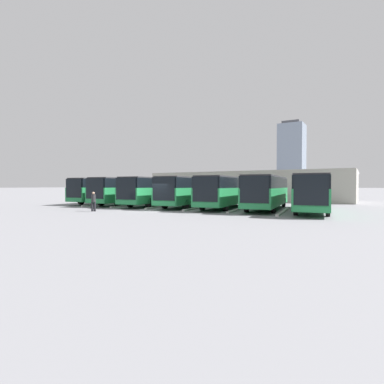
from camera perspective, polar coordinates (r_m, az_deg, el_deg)
The scene contains 17 objects.
ground_plane at distance 28.07m, azimuth -6.86°, elevation -3.54°, with size 600.00×600.00×0.00m, color gray.
bus_0 at distance 28.51m, azimuth 22.02°, elevation 0.09°, with size 4.15×12.71×3.23m.
curb_divider_0 at distance 27.19m, azimuth 16.96°, elevation -3.58°, with size 0.24×7.98×0.15m, color #B2B2AD.
bus_1 at distance 30.00m, azimuth 14.12°, elevation 0.20°, with size 4.15×12.71×3.23m.
curb_divider_1 at distance 29.02m, azimuth 9.02°, elevation -3.24°, with size 0.24×7.98×0.15m, color #B2B2AD.
bus_2 at distance 31.28m, azimuth 6.51°, elevation 0.27°, with size 4.15×12.71×3.23m.
curb_divider_2 at distance 30.65m, azimuth 1.44°, elevation -2.98°, with size 0.24×7.98×0.15m, color #B2B2AD.
bus_3 at distance 33.15m, azimuth -0.30°, elevation 0.33°, with size 4.15×12.71×3.23m.
curb_divider_3 at distance 32.85m, azimuth -5.15°, elevation -2.70°, with size 0.24×7.98×0.15m, color #B2B2AD.
bus_4 at distance 35.19m, azimuth -6.60°, elevation 0.38°, with size 4.15×12.71×3.23m.
curb_divider_4 at distance 35.19m, azimuth -11.18°, elevation -2.46°, with size 0.24×7.98×0.15m, color #B2B2AD.
bus_5 at distance 37.84m, azimuth -11.84°, elevation 0.42°, with size 4.15×12.71×3.23m.
curb_divider_5 at distance 38.08m, azimuth -16.08°, elevation -2.20°, with size 0.24×7.98×0.15m, color #B2B2AD.
bus_6 at distance 41.31m, azimuth -15.55°, elevation 0.47°, with size 4.15×12.71×3.23m.
pedestrian at distance 28.42m, azimuth -18.26°, elevation -1.62°, with size 0.55×0.55×1.76m.
station_building at distance 49.86m, azimuth 10.62°, elevation 1.17°, with size 31.46×13.14×4.51m.
office_tower at distance 261.78m, azimuth 18.47°, elevation 6.57°, with size 19.63×19.63×54.89m.
Camera 1 is at (-16.99, 22.22, 2.35)m, focal length 28.00 mm.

